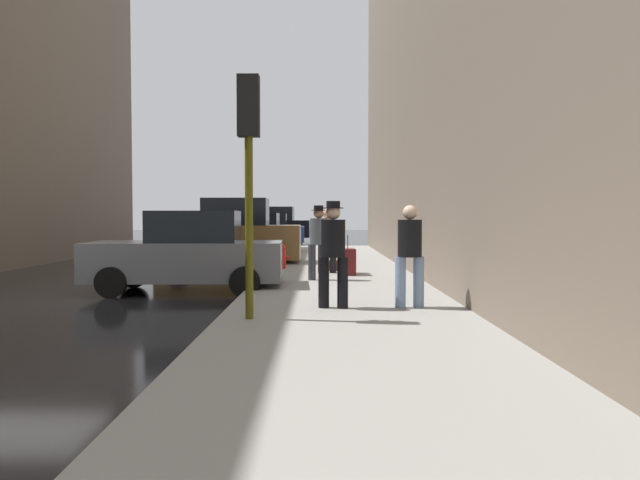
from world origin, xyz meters
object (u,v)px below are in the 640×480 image
Objects in this scene: pedestrian_in_jeans at (408,251)px; pedestrian_with_fedora at (332,249)px; parked_gray_coupe at (187,254)px; parked_blue_sedan at (264,231)px; duffel_bag at (332,265)px; fire_hydrant at (281,256)px; pedestrian_with_beanie at (317,239)px; rolling_suitcase at (346,262)px; traffic_light at (247,143)px; parked_dark_green_sedan at (251,235)px; pedestrian_in_tan_coat at (326,237)px; parked_bronze_suv at (230,235)px; parked_black_suv at (274,226)px.

pedestrian_with_fedora is at bearing -177.32° from pedestrian_in_jeans.
parked_gray_coupe and parked_blue_sedan have the same top height.
duffel_bag is (0.15, 7.11, -0.85)m from pedestrian_with_fedora.
pedestrian_in_jeans is 7.18m from duffel_bag.
parked_gray_coupe is at bearing -90.00° from parked_blue_sedan.
pedestrian_with_beanie reaches higher than fire_hydrant.
rolling_suitcase is (0.50, 5.76, -0.65)m from pedestrian_with_fedora.
traffic_light is 3.46× the size of rolling_suitcase.
parked_dark_green_sedan reaches higher than rolling_suitcase.
traffic_light is (1.85, -4.43, 1.91)m from parked_gray_coupe.
pedestrian_with_beanie reaches higher than pedestrian_in_jeans.
parked_gray_coupe is 4.10× the size of rolling_suitcase.
fire_hydrant is at bearing 133.11° from pedestrian_in_tan_coat.
fire_hydrant is 1.60× the size of duffel_bag.
parked_bronze_suv is 3.01m from fire_hydrant.
duffel_bag is at bearing -81.82° from parked_black_suv.
rolling_suitcase is at bearing -71.44° from parked_dark_green_sedan.
parked_black_suv is 6.63× the size of fire_hydrant.
pedestrian_with_fedora reaches higher than parked_blue_sedan.
parked_blue_sedan is 16.29m from duffel_bag.
parked_bronze_suv reaches higher than pedestrian_with_beanie.
parked_blue_sedan is at bearing 101.60° from duffel_bag.
pedestrian_in_jeans is at bearing -79.16° from parked_blue_sedan.
pedestrian_in_tan_coat is 1.11m from duffel_bag.
fire_hydrant reaches higher than duffel_bag.
pedestrian_with_fedora is (3.13, -16.55, 0.29)m from parked_dark_green_sedan.
fire_hydrant is 0.41× the size of pedestrian_in_tan_coat.
rolling_suitcase reaches higher than fire_hydrant.
traffic_light is at bearing -89.67° from fire_hydrant.
traffic_light is at bearing -99.87° from duffel_bag.
parked_gray_coupe is 19.69m from parked_blue_sedan.
fire_hydrant is at bearing 132.44° from rolling_suitcase.
pedestrian_in_tan_coat reaches higher than parked_dark_green_sedan.
parked_black_suv reaches higher than parked_blue_sedan.
pedestrian_with_fedora is (3.13, -3.37, 0.29)m from parked_gray_coupe.
parked_gray_coupe is 5.51m from pedestrian_in_jeans.
pedestrian_in_tan_coat is at bearing 83.07° from pedestrian_with_beanie.
parked_blue_sedan is at bearing 100.84° from pedestrian_in_jeans.
pedestrian_with_fedora is at bearing -47.12° from parked_gray_coupe.
pedestrian_with_beanie is (2.87, -5.59, 0.10)m from parked_bronze_suv.
parked_dark_green_sedan is 16.85m from pedestrian_with_fedora.
pedestrian_in_jeans is 5.79m from rolling_suitcase.
fire_hydrant is at bearing -52.51° from parked_bronze_suv.
rolling_suitcase is (3.62, -17.29, -0.36)m from parked_blue_sedan.
parked_black_suv is (-0.00, 6.82, 0.18)m from parked_blue_sedan.
fire_hydrant is at bearing -78.41° from parked_dark_green_sedan.
parked_bronze_suv is at bearing -90.00° from parked_black_suv.
parked_dark_green_sedan is 10.01m from duffel_bag.
parked_bronze_suv is 0.99× the size of parked_black_suv.
parked_bronze_suv is at bearing 129.68° from pedestrian_in_tan_coat.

